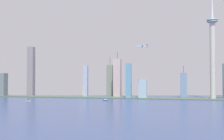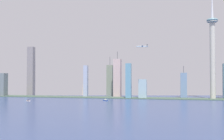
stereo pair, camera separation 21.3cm
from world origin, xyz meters
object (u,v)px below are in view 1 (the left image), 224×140
at_px(skyscraper_12, 3,85).
at_px(boat_1, 28,101).
at_px(skyscraper_8, 86,81).
at_px(skyscraper_1, 110,81).
at_px(skyscraper_13, 129,81).
at_px(skyscraper_2, 29,78).
at_px(skyscraper_10, 143,89).
at_px(skyscraper_11, 31,71).
at_px(skyscraper_6, 184,85).
at_px(skyscraper_4, 117,78).
at_px(observation_tower, 212,47).
at_px(skyscraper_9, 82,82).
at_px(airplane, 142,46).
at_px(boat_0, 105,100).

bearing_deg(skyscraper_12, boat_1, -40.88).
relative_size(skyscraper_8, boat_1, 6.86).
height_order(skyscraper_1, skyscraper_13, skyscraper_1).
distance_m(skyscraper_2, skyscraper_10, 466.06).
bearing_deg(skyscraper_11, skyscraper_6, 0.29).
bearing_deg(skyscraper_11, skyscraper_4, -1.42).
bearing_deg(skyscraper_4, boat_1, -134.99).
distance_m(skyscraper_4, skyscraper_12, 401.16).
xyz_separation_m(skyscraper_6, skyscraper_11, (-537.83, -2.71, 48.16)).
bearing_deg(skyscraper_10, skyscraper_8, 172.68).
relative_size(skyscraper_2, skyscraper_4, 0.93).
distance_m(skyscraper_4, boat_1, 303.76).
bearing_deg(skyscraper_1, skyscraper_12, -165.24).
bearing_deg(observation_tower, skyscraper_9, 168.45).
relative_size(skyscraper_8, airplane, 2.84).
distance_m(skyscraper_13, boat_1, 304.76).
relative_size(skyscraper_12, boat_1, 5.20).
xyz_separation_m(observation_tower, airplane, (-206.19, -70.46, -1.61)).
bearing_deg(skyscraper_1, skyscraper_10, -34.71).
height_order(skyscraper_4, airplane, airplane).
distance_m(skyscraper_10, boat_1, 345.49).
height_order(skyscraper_11, boat_0, skyscraper_11).
distance_m(skyscraper_6, skyscraper_9, 365.57).
bearing_deg(skyscraper_9, skyscraper_8, -63.17).
bearing_deg(skyscraper_1, skyscraper_8, -138.55).
bearing_deg(skyscraper_4, skyscraper_2, 169.85).
distance_m(observation_tower, airplane, 217.90).
distance_m(skyscraper_1, boat_1, 315.09).
relative_size(skyscraper_2, skyscraper_13, 1.30).
bearing_deg(observation_tower, skyscraper_6, 155.54).
xyz_separation_m(observation_tower, skyscraper_6, (-84.03, 38.23, -118.32)).
xyz_separation_m(observation_tower, skyscraper_10, (-210.88, -12.22, -128.72)).
relative_size(skyscraper_6, skyscraper_8, 0.97).
bearing_deg(skyscraper_1, skyscraper_9, 171.41).
bearing_deg(skyscraper_8, skyscraper_9, 116.83).
height_order(skyscraper_8, boat_1, skyscraper_8).
distance_m(observation_tower, skyscraper_11, 626.81).
height_order(skyscraper_6, skyscraper_8, skyscraper_8).
bearing_deg(skyscraper_9, skyscraper_6, -8.32).
bearing_deg(airplane, skyscraper_10, -96.38).
relative_size(skyscraper_13, boat_1, 7.07).
bearing_deg(boat_1, skyscraper_11, 148.03).
xyz_separation_m(skyscraper_1, skyscraper_11, (-285.70, -39.05, 33.73)).
distance_m(skyscraper_6, airplane, 200.88).
distance_m(skyscraper_10, airplane, 139.89).
bearing_deg(observation_tower, skyscraper_12, -178.31).
bearing_deg(skyscraper_2, boat_1, -60.84).
height_order(skyscraper_2, skyscraper_11, skyscraper_11).
distance_m(skyscraper_8, boat_1, 227.44).
distance_m(observation_tower, skyscraper_4, 315.68).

